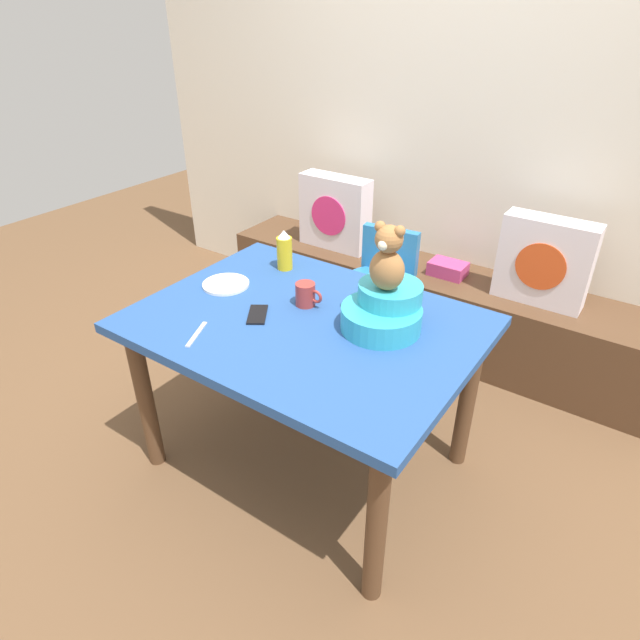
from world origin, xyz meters
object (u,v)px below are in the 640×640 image
Objects in this scene: dinner_plate_near at (226,284)px; infant_seat_teal at (384,310)px; pillow_floral_right at (544,262)px; coffee_mug at (306,294)px; dining_table at (306,342)px; cell_phone at (257,315)px; pillow_floral_left at (335,213)px; teddy_bear at (388,259)px; ketchup_bottle at (284,251)px; highchair at (379,285)px; book_stack at (448,269)px.

infant_seat_teal is at bearing 7.09° from dinner_plate_near.
pillow_floral_right is 1.29m from coffee_mug.
dining_table is 8.99× the size of cell_phone.
pillow_floral_left and infant_seat_teal have the same top height.
teddy_bear is (-0.32, -1.08, 0.34)m from pillow_floral_right.
dinner_plate_near is (-0.10, -0.28, -0.08)m from ketchup_bottle.
pillow_floral_right is 0.82m from highchair.
pillow_floral_left reaches higher than highchair.
dining_table is at bearing -4.92° from dinner_plate_near.
pillow_floral_right and infant_seat_teal have the same top height.
pillow_floral_left is 2.20× the size of dinner_plate_near.
highchair is 3.16× the size of teddy_bear.
dinner_plate_near is at bearing 123.25° from cell_phone.
cell_phone is (-0.44, -0.21, -0.27)m from teddy_bear.
ketchup_bottle is 0.92× the size of dinner_plate_near.
pillow_floral_right is 1.34m from dining_table.
pillow_floral_left is 2.20× the size of book_stack.
coffee_mug is at bearing -38.37° from ketchup_bottle.
highchair is 6.58× the size of coffee_mug.
cell_phone is (-0.26, -1.31, 0.25)m from book_stack.
highchair is at bearing 119.53° from teddy_bear.
pillow_floral_left is 1.38m from cell_phone.
teddy_bear is at bearing -49.44° from pillow_floral_left.
teddy_bear is 0.56m from cell_phone.
book_stack is 0.25× the size of highchair.
pillow_floral_right is at bearing 0.00° from pillow_floral_left.
pillow_floral_right is 2.38× the size of ketchup_bottle.
coffee_mug is (0.28, -0.22, -0.04)m from ketchup_bottle.
coffee_mug is at bearing 24.95° from cell_phone.
highchair is 5.49× the size of cell_phone.
pillow_floral_left is 1.19m from dinner_plate_near.
dining_table is 0.19m from coffee_mug.
dinner_plate_near is (-0.72, -0.09, -0.07)m from infant_seat_teal.
infant_seat_teal is 1.32× the size of teddy_bear.
dinner_plate_near reaches higher than book_stack.
ketchup_bottle is 0.31m from dinner_plate_near.
book_stack is 1.39× the size of cell_phone.
book_stack is at bearing 65.64° from highchair.
pillow_floral_right is at bearing 43.70° from ketchup_bottle.
infant_seat_teal is at bearing -60.45° from highchair.
pillow_floral_right is 1.50m from cell_phone.
cell_phone is (0.28, -0.12, -0.00)m from dinner_plate_near.
dining_table is at bearing -82.29° from highchair.
book_stack is at bearing 64.45° from ketchup_bottle.
highchair is 2.39× the size of infant_seat_teal.
teddy_bear is at bearing 7.04° from dinner_plate_near.
cell_phone is at bearing -69.45° from pillow_floral_left.
pillow_floral_left is at bearing 99.98° from dinner_plate_near.
pillow_floral_left is 1.00× the size of pillow_floral_right.
book_stack is at bearing 65.60° from dinner_plate_near.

